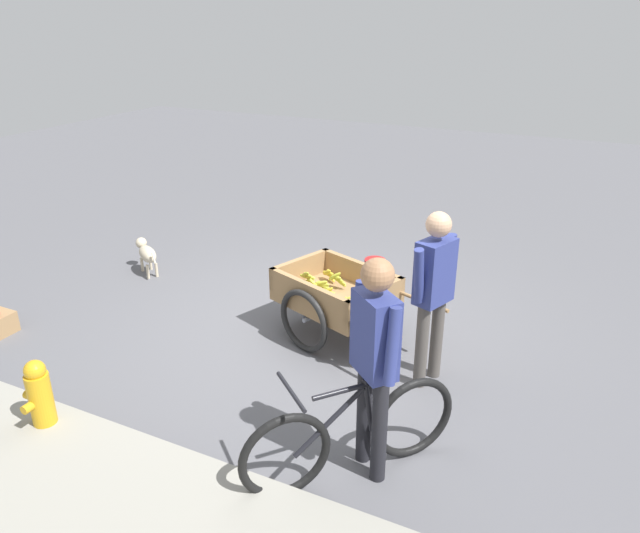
% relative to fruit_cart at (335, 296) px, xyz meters
% --- Properties ---
extents(ground_plane, '(24.00, 24.00, 0.00)m').
position_rel_fruit_cart_xyz_m(ground_plane, '(0.25, 0.08, -0.43)').
color(ground_plane, '#56565B').
extents(fruit_cart, '(1.81, 1.28, 0.70)m').
position_rel_fruit_cart_xyz_m(fruit_cart, '(0.00, 0.00, 0.00)').
color(fruit_cart, '#937047').
rests_on(fruit_cart, ground).
extents(vendor_person, '(0.30, 0.56, 1.58)m').
position_rel_fruit_cart_xyz_m(vendor_person, '(-1.08, 0.39, 0.51)').
color(vendor_person, '#4C4742').
rests_on(vendor_person, ground).
extents(bicycle, '(1.11, 1.31, 0.85)m').
position_rel_fruit_cart_xyz_m(bicycle, '(-0.94, 1.78, -0.08)').
color(bicycle, black).
rests_on(bicycle, ground).
extents(cyclist_person, '(0.42, 0.41, 1.65)m').
position_rel_fruit_cart_xyz_m(cyclist_person, '(-1.04, 1.67, 0.55)').
color(cyclist_person, black).
rests_on(cyclist_person, ground).
extents(dog, '(0.58, 0.42, 0.40)m').
position_rel_fruit_cart_xyz_m(dog, '(2.78, -0.41, -0.16)').
color(dog, beige).
rests_on(dog, ground).
extents(fire_hydrant, '(0.25, 0.25, 0.67)m').
position_rel_fruit_cart_xyz_m(fire_hydrant, '(1.37, 2.43, -0.10)').
color(fire_hydrant, gold).
rests_on(fire_hydrant, ground).
extents(plastic_bucket, '(0.26, 0.26, 0.28)m').
position_rel_fruit_cart_xyz_m(plastic_bucket, '(0.12, -1.43, -0.29)').
color(plastic_bucket, '#B21E1E').
rests_on(plastic_bucket, ground).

